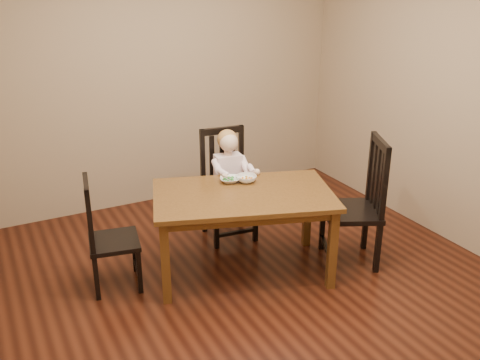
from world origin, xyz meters
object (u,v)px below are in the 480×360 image
bowl_peas (230,180)px  chair_left (107,236)px  chair_child (227,186)px  toddler (229,174)px  chair_right (358,205)px  bowl_veg (246,179)px  dining_table (243,202)px

bowl_peas → chair_left: bearing=178.7°
chair_child → toddler: (-0.01, -0.05, 0.14)m
chair_right → toddler: (-0.77, 0.90, 0.10)m
bowl_peas → toddler: bearing=64.9°
chair_child → bowl_veg: 0.53m
dining_table → chair_left: 1.10m
dining_table → chair_left: bearing=164.7°
bowl_veg → toddler: bearing=84.5°
chair_child → chair_left: 1.29m
chair_child → bowl_peas: chair_child is taller
dining_table → bowl_veg: (0.14, 0.20, 0.11)m
chair_child → toddler: chair_child is taller
toddler → bowl_peas: toddler is taller
dining_table → chair_right: size_ratio=1.47×
toddler → bowl_veg: (-0.04, -0.41, 0.11)m
chair_right → bowl_veg: 0.97m
bowl_peas → bowl_veg: (0.13, -0.06, 0.01)m
chair_left → bowl_veg: 1.22m
toddler → bowl_peas: (-0.17, -0.36, 0.10)m
chair_left → bowl_peas: 1.09m
chair_left → bowl_peas: size_ratio=5.57×
chair_left → bowl_peas: (1.05, -0.02, 0.29)m
dining_table → chair_left: chair_left is taller
chair_child → chair_right: size_ratio=0.93×
chair_child → chair_right: chair_right is taller
chair_child → chair_right: bearing=134.7°
chair_child → bowl_peas: bearing=73.2°
bowl_veg → bowl_peas: bearing=155.1°
chair_child → bowl_peas: size_ratio=6.21×
chair_left → chair_right: 2.07m
chair_right → bowl_veg: size_ratio=6.38×
chair_right → bowl_peas: size_ratio=6.68×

